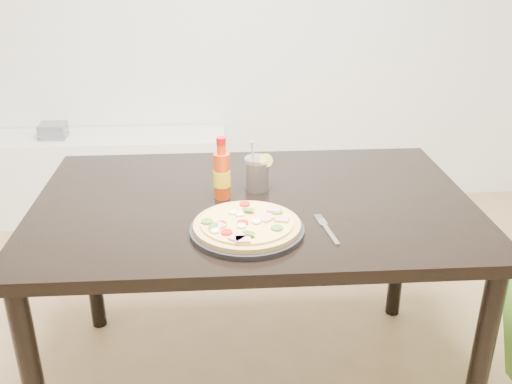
{
  "coord_description": "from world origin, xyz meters",
  "views": [
    {
      "loc": [
        -0.13,
        -1.05,
        1.52
      ],
      "look_at": [
        -0.02,
        0.49,
        0.83
      ],
      "focal_mm": 40.0,
      "sensor_mm": 36.0,
      "label": 1
    }
  ],
  "objects": [
    {
      "name": "hot_sauce_bottle",
      "position": [
        -0.12,
        0.63,
        0.83
      ],
      "size": [
        0.06,
        0.06,
        0.2
      ],
      "rotation": [
        0.0,
        0.0,
        0.17
      ],
      "color": "red",
      "rests_on": "dining_table"
    },
    {
      "name": "cd_stack",
      "position": [
        -1.05,
        2.05,
        0.54
      ],
      "size": [
        0.14,
        0.12,
        0.08
      ],
      "color": "slate",
      "rests_on": "media_console"
    },
    {
      "name": "pizza",
      "position": [
        -0.06,
        0.39,
        0.78
      ],
      "size": [
        0.31,
        0.31,
        0.03
      ],
      "color": "tan",
      "rests_on": "plate"
    },
    {
      "name": "cola_cup",
      "position": [
        -0.01,
        0.7,
        0.8
      ],
      "size": [
        0.09,
        0.08,
        0.17
      ],
      "rotation": [
        0.0,
        0.0,
        0.2
      ],
      "color": "black",
      "rests_on": "dining_table"
    },
    {
      "name": "fork",
      "position": [
        0.17,
        0.4,
        0.75
      ],
      "size": [
        0.04,
        0.19,
        0.0
      ],
      "rotation": [
        0.0,
        0.0,
        0.14
      ],
      "color": "silver",
      "rests_on": "dining_table"
    },
    {
      "name": "media_console",
      "position": [
        -0.8,
        2.07,
        0.25
      ],
      "size": [
        1.4,
        0.34,
        0.5
      ],
      "primitive_type": "cube",
      "color": "white",
      "rests_on": "ground"
    },
    {
      "name": "dining_table",
      "position": [
        -0.02,
        0.61,
        0.67
      ],
      "size": [
        1.4,
        0.9,
        0.75
      ],
      "color": "black",
      "rests_on": "ground"
    },
    {
      "name": "plate",
      "position": [
        -0.06,
        0.39,
        0.76
      ],
      "size": [
        0.33,
        0.33,
        0.02
      ],
      "primitive_type": "cylinder",
      "color": "black",
      "rests_on": "dining_table"
    }
  ]
}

